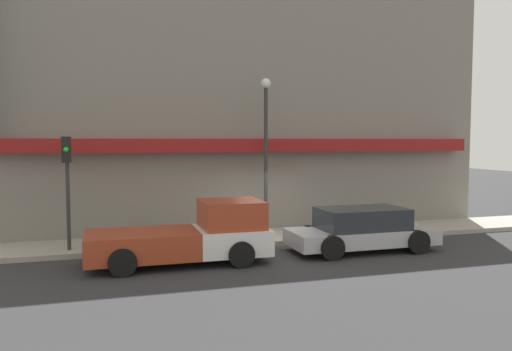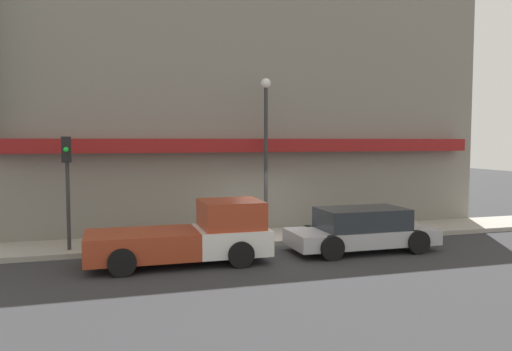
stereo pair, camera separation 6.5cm
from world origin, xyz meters
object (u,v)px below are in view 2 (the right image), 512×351
street_lamp (266,138)px  fire_hydrant (242,228)px  parked_car (362,230)px  traffic_light (67,172)px  pickup_truck (191,236)px

street_lamp → fire_hydrant: bearing=-150.9°
parked_car → street_lamp: bearing=129.5°
parked_car → traffic_light: 9.55m
fire_hydrant → street_lamp: street_lamp is taller
parked_car → street_lamp: (-2.39, 2.83, 3.01)m
street_lamp → traffic_light: street_lamp is taller
pickup_truck → fire_hydrant: 3.11m
fire_hydrant → street_lamp: size_ratio=0.13×
parked_car → street_lamp: 4.77m
parked_car → traffic_light: traffic_light is taller
street_lamp → traffic_light: size_ratio=1.60×
pickup_truck → parked_car: 5.60m
street_lamp → pickup_truck: bearing=-138.5°
traffic_light → street_lamp: bearing=7.0°
pickup_truck → fire_hydrant: pickup_truck is taller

